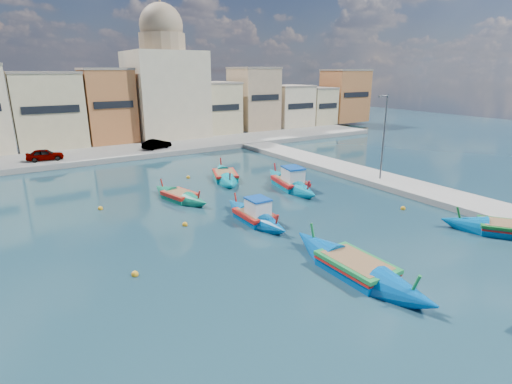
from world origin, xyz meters
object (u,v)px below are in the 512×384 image
object	(u,v)px
quay_street_lamp	(383,137)
luzzu_cyan_south	(508,230)
luzzu_blue_cabin	(255,216)
luzzu_cyan_mid	(225,177)
luzzu_blue_south	(356,269)
church_block	(165,82)
luzzu_turquoise_cabin	(290,183)
luzzu_green	(180,197)

from	to	relation	value
quay_street_lamp	luzzu_cyan_south	world-z (taller)	quay_street_lamp
luzzu_blue_cabin	luzzu_cyan_mid	world-z (taller)	luzzu_blue_cabin
quay_street_lamp	luzzu_cyan_south	size ratio (longest dim) A/B	1.03
quay_street_lamp	luzzu_blue_south	world-z (taller)	quay_street_lamp
church_block	quay_street_lamp	size ratio (longest dim) A/B	2.39
church_block	quay_street_lamp	xyz separation A→B (m)	(7.44, -34.00, -4.07)
luzzu_blue_cabin	luzzu_cyan_mid	size ratio (longest dim) A/B	0.87
luzzu_turquoise_cabin	luzzu_cyan_mid	size ratio (longest dim) A/B	1.11
luzzu_cyan_mid	luzzu_blue_south	xyz separation A→B (m)	(-3.21, -19.98, 0.03)
luzzu_turquoise_cabin	luzzu_blue_south	world-z (taller)	luzzu_turquoise_cabin
luzzu_cyan_south	luzzu_blue_cabin	bearing A→B (deg)	139.19
luzzu_cyan_mid	luzzu_blue_cabin	bearing A→B (deg)	-107.99
church_block	luzzu_blue_cabin	size ratio (longest dim) A/B	2.52
luzzu_turquoise_cabin	luzzu_cyan_mid	distance (m)	6.61
luzzu_cyan_mid	luzzu_cyan_south	bearing A→B (deg)	-67.80
luzzu_green	luzzu_blue_south	bearing A→B (deg)	-80.10
quay_street_lamp	luzzu_turquoise_cabin	world-z (taller)	quay_street_lamp
luzzu_blue_cabin	luzzu_green	bearing A→B (deg)	109.32
luzzu_cyan_south	luzzu_blue_south	bearing A→B (deg)	172.95
luzzu_cyan_mid	luzzu_blue_south	world-z (taller)	luzzu_blue_south
church_block	luzzu_blue_south	world-z (taller)	church_block
quay_street_lamp	luzzu_cyan_mid	world-z (taller)	quay_street_lamp
luzzu_blue_cabin	luzzu_cyan_mid	distance (m)	11.42
luzzu_blue_cabin	luzzu_blue_south	size ratio (longest dim) A/B	0.78
luzzu_green	luzzu_blue_south	distance (m)	16.65
church_block	luzzu_cyan_mid	world-z (taller)	church_block
church_block	luzzu_cyan_south	xyz separation A→B (m)	(5.00, -46.47, -8.14)
church_block	luzzu_cyan_south	world-z (taller)	church_block
luzzu_green	luzzu_cyan_south	size ratio (longest dim) A/B	0.92
luzzu_blue_south	luzzu_cyan_south	size ratio (longest dim) A/B	1.25
luzzu_blue_cabin	luzzu_blue_south	xyz separation A→B (m)	(0.31, -9.12, -0.03)
quay_street_lamp	luzzu_blue_south	xyz separation A→B (m)	(-14.41, -10.99, -4.04)
luzzu_blue_cabin	luzzu_green	xyz separation A→B (m)	(-2.55, 7.27, -0.09)
luzzu_cyan_mid	luzzu_turquoise_cabin	bearing A→B (deg)	-57.45
quay_street_lamp	luzzu_green	distance (m)	18.56
luzzu_blue_cabin	luzzu_green	size ratio (longest dim) A/B	1.05
church_block	luzzu_green	xyz separation A→B (m)	(-9.83, -28.60, -8.17)
quay_street_lamp	luzzu_blue_south	bearing A→B (deg)	-142.67
luzzu_cyan_south	luzzu_turquoise_cabin	bearing A→B (deg)	108.13
church_block	luzzu_cyan_south	bearing A→B (deg)	-83.86
luzzu_green	quay_street_lamp	bearing A→B (deg)	-17.37
quay_street_lamp	luzzu_green	size ratio (longest dim) A/B	1.12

